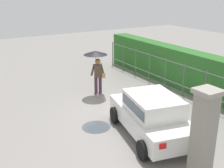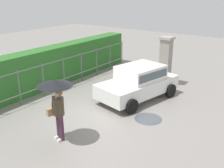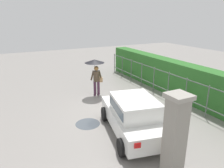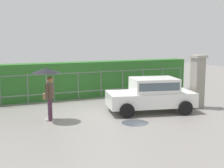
% 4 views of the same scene
% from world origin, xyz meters
% --- Properties ---
extents(ground_plane, '(40.00, 40.00, 0.00)m').
position_xyz_m(ground_plane, '(0.00, 0.00, 0.00)').
color(ground_plane, gray).
extents(car, '(3.97, 2.48, 1.48)m').
position_xyz_m(car, '(2.19, -0.60, 0.80)').
color(car, white).
rests_on(car, ground).
extents(pedestrian, '(1.08, 1.08, 2.06)m').
position_xyz_m(pedestrian, '(-2.24, -0.29, 1.56)').
color(pedestrian, '#47283D').
rests_on(pedestrian, ground).
extents(gate_pillar, '(0.60, 0.60, 2.42)m').
position_xyz_m(gate_pillar, '(4.49, -0.75, 1.24)').
color(gate_pillar, gray).
rests_on(gate_pillar, ground).
extents(fence_section, '(12.62, 0.05, 1.50)m').
position_xyz_m(fence_section, '(-0.02, 3.01, 0.83)').
color(fence_section, '#59605B').
rests_on(fence_section, ground).
extents(hedge_row, '(13.57, 0.90, 1.90)m').
position_xyz_m(hedge_row, '(-0.02, 3.83, 0.95)').
color(hedge_row, '#2D6B28').
rests_on(hedge_row, ground).
extents(puddle_near, '(1.03, 1.03, 0.00)m').
position_xyz_m(puddle_near, '(0.70, -1.91, 0.00)').
color(puddle_near, '#4C545B').
rests_on(puddle_near, ground).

